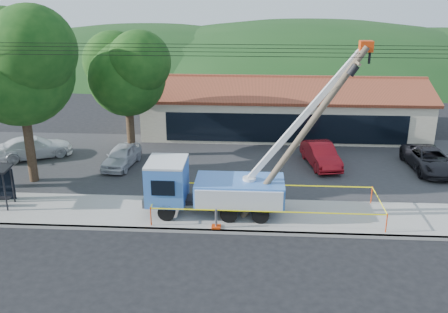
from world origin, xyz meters
TOP-DOWN VIEW (x-y plane):
  - ground at (0.00, 0.00)m, footprint 120.00×120.00m
  - curb at (0.00, 2.10)m, footprint 60.00×0.25m
  - sidewalk at (0.00, 4.00)m, footprint 60.00×4.00m
  - parking_lot at (0.00, 12.00)m, footprint 60.00×12.00m
  - strip_mall at (4.00, 19.98)m, footprint 22.50×8.53m
  - tree_west_near at (-12.00, 8.00)m, footprint 7.56×6.72m
  - tree_lot at (-7.00, 13.00)m, footprint 6.30×5.60m
  - hill_west at (-15.00, 55.00)m, footprint 78.40×56.00m
  - hill_center at (10.00, 55.00)m, footprint 89.60×64.00m
  - utility_truck at (-0.51, 4.11)m, footprint 11.11×3.89m
  - leaning_pole at (4.24, 3.72)m, footprint 5.92×1.85m
  - caution_tape at (2.39, 4.13)m, footprint 11.80×3.46m
  - car_silver at (-7.16, 10.86)m, footprint 2.17×4.35m
  - car_red at (6.15, 11.81)m, footprint 2.50×4.86m
  - car_white at (-13.76, 12.20)m, footprint 5.50×4.34m
  - car_dark at (13.16, 11.41)m, footprint 2.76×5.38m

SIDE VIEW (x-z plane):
  - ground at x=0.00m, z-range 0.00..0.00m
  - hill_west at x=-15.00m, z-range -14.00..14.00m
  - hill_center at x=10.00m, z-range -16.00..16.00m
  - car_silver at x=-7.16m, z-range -0.71..0.71m
  - car_red at x=6.15m, z-range -0.76..0.76m
  - car_white at x=-13.76m, z-range -0.75..0.75m
  - car_dark at x=13.16m, z-range -0.73..0.73m
  - parking_lot at x=0.00m, z-range 0.00..0.10m
  - curb at x=0.00m, z-range 0.00..0.15m
  - sidewalk at x=0.00m, z-range 0.00..0.15m
  - caution_tape at x=2.39m, z-range 0.40..1.40m
  - utility_truck at x=-0.51m, z-range -2.84..6.29m
  - strip_mall at x=4.00m, z-range -0.46..4.22m
  - leaning_pole at x=4.24m, z-range 0.51..9.57m
  - tree_lot at x=-7.00m, z-range 1.74..10.68m
  - tree_west_near at x=-12.00m, z-range 2.12..12.92m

